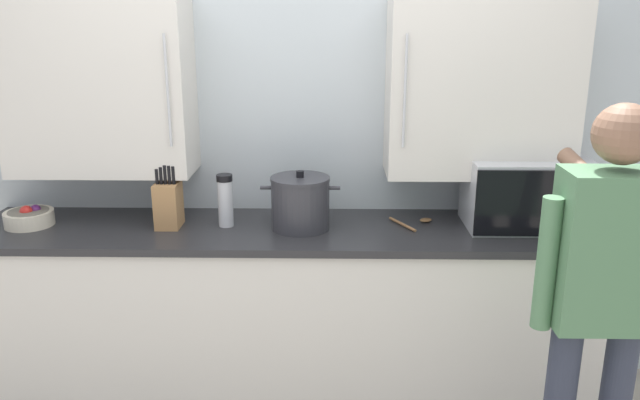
# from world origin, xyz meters

# --- Properties ---
(back_wall_tiled) EXTENTS (4.39, 0.44, 2.62)m
(back_wall_tiled) POSITION_xyz_m (0.00, 1.14, 1.38)
(back_wall_tiled) COLOR #B2BCC1
(back_wall_tiled) RESTS_ON ground_plane
(counter_unit) EXTENTS (2.99, 0.62, 0.92)m
(counter_unit) POSITION_xyz_m (0.00, 0.85, 0.46)
(counter_unit) COLOR beige
(counter_unit) RESTS_ON ground_plane
(microwave_oven) EXTENTS (0.56, 0.36, 0.33)m
(microwave_oven) POSITION_xyz_m (1.10, 0.88, 1.08)
(microwave_oven) COLOR #B7BABF
(microwave_oven) RESTS_ON counter_unit
(stock_pot) EXTENTS (0.37, 0.28, 0.28)m
(stock_pot) POSITION_xyz_m (0.06, 0.84, 1.04)
(stock_pot) COLOR #2D2D33
(stock_pot) RESTS_ON counter_unit
(knife_block) EXTENTS (0.11, 0.15, 0.30)m
(knife_block) POSITION_xyz_m (-0.56, 0.85, 1.03)
(knife_block) COLOR #A37547
(knife_block) RESTS_ON counter_unit
(fruit_bowl) EXTENTS (0.23, 0.23, 0.10)m
(fruit_bowl) POSITION_xyz_m (-1.24, 0.86, 0.96)
(fruit_bowl) COLOR beige
(fruit_bowl) RESTS_ON counter_unit
(wooden_spoon) EXTENTS (0.21, 0.19, 0.02)m
(wooden_spoon) POSITION_xyz_m (0.60, 0.91, 0.93)
(wooden_spoon) COLOR brown
(wooden_spoon) RESTS_ON counter_unit
(thermos_flask) EXTENTS (0.08, 0.08, 0.25)m
(thermos_flask) POSITION_xyz_m (-0.30, 0.87, 1.05)
(thermos_flask) COLOR #B7BABF
(thermos_flask) RESTS_ON counter_unit
(person_figure) EXTENTS (0.44, 0.64, 1.62)m
(person_figure) POSITION_xyz_m (1.13, 0.04, 0.97)
(person_figure) COLOR #282D3D
(person_figure) RESTS_ON ground_plane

